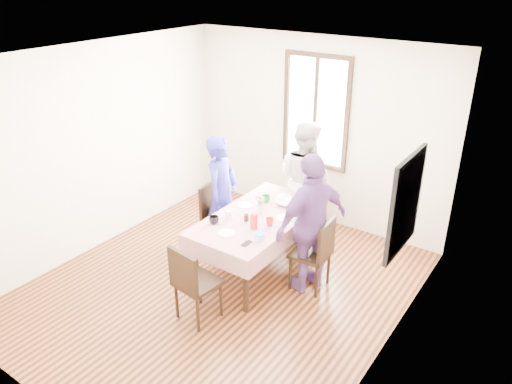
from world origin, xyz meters
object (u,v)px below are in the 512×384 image
at_px(dining_table, 258,243).
at_px(chair_near, 198,282).
at_px(chair_far, 304,204).
at_px(chair_right, 310,253).
at_px(chair_left, 221,218).
at_px(person_left, 222,195).
at_px(person_far, 304,180).
at_px(person_right, 311,223).

xyz_separation_m(dining_table, chair_near, (0.00, -1.14, 0.08)).
distance_m(dining_table, chair_far, 1.14).
bearing_deg(chair_right, chair_far, 29.53).
distance_m(dining_table, chair_left, 0.73).
bearing_deg(chair_right, dining_table, 90.68).
xyz_separation_m(person_left, person_far, (0.69, 0.96, 0.04)).
height_order(chair_right, chair_far, same).
xyz_separation_m(chair_right, chair_near, (-0.71, -1.19, 0.00)).
height_order(dining_table, person_far, person_far).
height_order(dining_table, person_left, person_left).
relative_size(chair_left, person_left, 0.57).
bearing_deg(person_right, chair_near, -9.78).
bearing_deg(dining_table, person_left, 167.28).
height_order(chair_left, person_right, person_right).
height_order(chair_right, person_right, person_right).
xyz_separation_m(chair_right, person_far, (-0.71, 1.07, 0.38)).
bearing_deg(person_left, dining_table, -112.90).
bearing_deg(person_left, chair_left, 79.81).
distance_m(chair_right, chair_near, 1.39).
height_order(person_left, person_far, person_far).
distance_m(dining_table, chair_near, 1.14).
xyz_separation_m(dining_table, chair_left, (-0.71, 0.16, 0.08)).
distance_m(chair_far, person_right, 1.35).
distance_m(chair_right, person_left, 1.44).
relative_size(chair_right, chair_far, 1.00).
relative_size(person_left, person_right, 0.94).
distance_m(person_left, person_right, 1.38).
xyz_separation_m(person_far, person_right, (0.69, -1.07, 0.01)).
distance_m(chair_far, person_far, 0.39).
xyz_separation_m(chair_left, chair_near, (0.71, -1.30, 0.00)).
distance_m(chair_left, person_right, 1.46).
bearing_deg(chair_far, person_far, 89.14).
xyz_separation_m(chair_left, chair_far, (0.71, 0.99, 0.00)).
bearing_deg(dining_table, chair_far, 90.00).
bearing_deg(dining_table, chair_near, -90.00).
height_order(chair_left, chair_far, same).
relative_size(chair_right, chair_near, 1.00).
bearing_deg(person_left, chair_near, -162.19).
xyz_separation_m(chair_right, chair_far, (-0.71, 1.09, 0.00)).
bearing_deg(chair_far, dining_table, 89.14).
distance_m(chair_right, person_right, 0.39).
bearing_deg(chair_right, person_right, 86.49).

